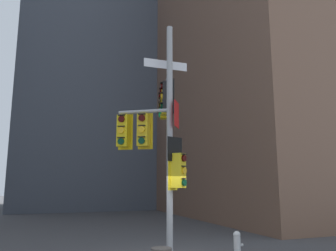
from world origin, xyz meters
TOP-DOWN VIEW (x-y plane):
  - building_mid_block at (1.07, 25.93)m, footprint 14.57×14.57m
  - signal_pole_assembly at (-0.06, 0.65)m, footprint 2.30×2.72m
  - fire_hydrant at (2.47, 0.39)m, footprint 0.33×0.23m

SIDE VIEW (x-z plane):
  - fire_hydrant at x=2.47m, z-range 0.02..0.79m
  - signal_pole_assembly at x=-0.06m, z-range 0.53..7.77m
  - building_mid_block at x=1.07m, z-range 0.00..44.50m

